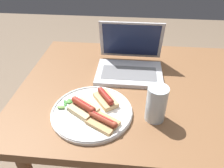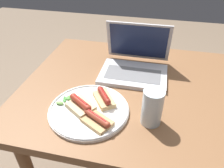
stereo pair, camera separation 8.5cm
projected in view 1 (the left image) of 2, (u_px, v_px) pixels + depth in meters
The scene contains 8 objects.
desk at pixel (136, 101), 1.00m from camera, with size 1.01×0.80×0.73m.
laptop at pixel (130, 63), 1.02m from camera, with size 0.30×0.26×0.21m.
plate at pixel (92, 112), 0.80m from camera, with size 0.30×0.30×0.02m.
sausage_toast_left at pixel (106, 98), 0.83m from camera, with size 0.11×0.12×0.04m.
sausage_toast_middle at pixel (103, 121), 0.74m from camera, with size 0.12×0.11×0.04m.
sausage_toast_right at pixel (84, 107), 0.79m from camera, with size 0.12×0.12×0.05m.
salad_pile at pixel (67, 104), 0.82m from camera, with size 0.06×0.07×0.01m.
drinking_glass at pixel (156, 104), 0.75m from camera, with size 0.07×0.07×0.13m.
Camera 1 is at (-0.04, -0.77, 1.29)m, focal length 35.00 mm.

